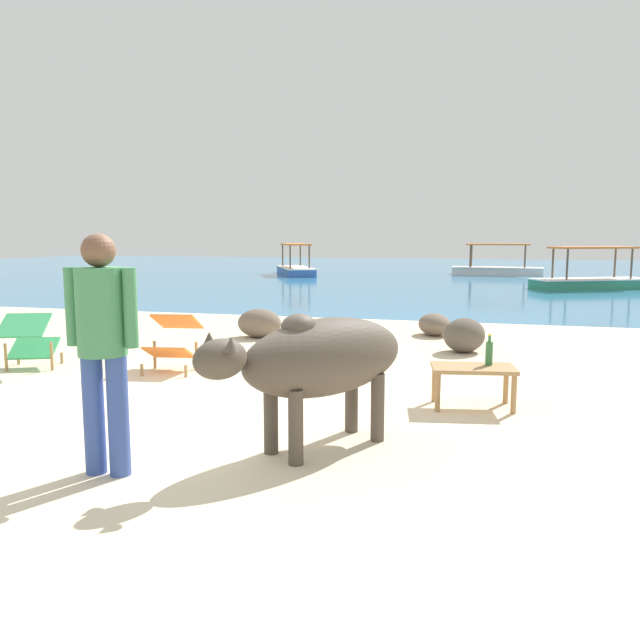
% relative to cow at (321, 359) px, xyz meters
% --- Properties ---
extents(sand_beach, '(18.00, 14.00, 0.04)m').
position_rel_cow_xyz_m(sand_beach, '(-1.29, 0.39, -0.71)').
color(sand_beach, beige).
rests_on(sand_beach, ground).
extents(water_surface, '(60.00, 36.00, 0.03)m').
position_rel_cow_xyz_m(water_surface, '(-1.29, 22.39, -0.73)').
color(water_surface, teal).
rests_on(water_surface, ground).
extents(cow, '(1.39, 1.73, 1.05)m').
position_rel_cow_xyz_m(cow, '(0.00, 0.00, 0.00)').
color(cow, '#4C4238').
rests_on(cow, sand_beach).
extents(low_bench_table, '(0.82, 0.56, 0.39)m').
position_rel_cow_xyz_m(low_bench_table, '(1.09, 1.47, -0.36)').
color(low_bench_table, '#A37A4C').
rests_on(low_bench_table, sand_beach).
extents(bottle, '(0.07, 0.07, 0.30)m').
position_rel_cow_xyz_m(bottle, '(1.23, 1.56, -0.18)').
color(bottle, '#2D6B38').
rests_on(bottle, low_bench_table).
extents(deck_chair_near, '(0.78, 0.91, 0.68)m').
position_rel_cow_xyz_m(deck_chair_near, '(-4.08, 1.82, -0.31)').
color(deck_chair_near, '#A37A4C').
rests_on(deck_chair_near, sand_beach).
extents(deck_chair_far, '(0.64, 0.84, 0.68)m').
position_rel_cow_xyz_m(deck_chair_far, '(-2.41, 2.26, -0.31)').
color(deck_chair_far, '#A37A4C').
rests_on(deck_chair_far, sand_beach).
extents(person_standing, '(0.51, 0.32, 1.62)m').
position_rel_cow_xyz_m(person_standing, '(-1.26, -0.86, 0.26)').
color(person_standing, '#334C99').
rests_on(person_standing, sand_beach).
extents(shore_rock_large, '(0.71, 0.80, 0.36)m').
position_rel_cow_xyz_m(shore_rock_large, '(0.41, 5.72, -0.51)').
color(shore_rock_large, '#6B5B4C').
rests_on(shore_rock_large, sand_beach).
extents(shore_rock_medium, '(0.71, 0.58, 0.45)m').
position_rel_cow_xyz_m(shore_rock_medium, '(-2.26, 4.82, -0.46)').
color(shore_rock_medium, '#6B5B4C').
rests_on(shore_rock_medium, sand_beach).
extents(shore_rock_small, '(0.75, 0.81, 0.48)m').
position_rel_cow_xyz_m(shore_rock_small, '(0.93, 4.34, -0.45)').
color(shore_rock_small, brown).
rests_on(shore_rock_small, sand_beach).
extents(boat_green, '(3.81, 2.65, 1.29)m').
position_rel_cow_xyz_m(boat_green, '(4.35, 16.25, -0.44)').
color(boat_green, '#338E66').
rests_on(boat_green, water_surface).
extents(boat_white, '(3.72, 1.33, 1.29)m').
position_rel_cow_xyz_m(boat_white, '(1.69, 22.67, -0.44)').
color(boat_white, white).
rests_on(boat_white, water_surface).
extents(boat_blue, '(2.64, 3.81, 1.29)m').
position_rel_cow_xyz_m(boat_blue, '(-6.44, 20.58, -0.44)').
color(boat_blue, '#3866B7').
rests_on(boat_blue, water_surface).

